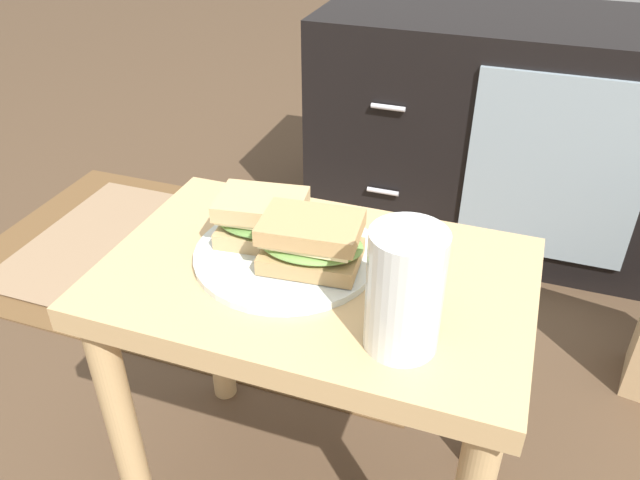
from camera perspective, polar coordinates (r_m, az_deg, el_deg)
The scene contains 7 objects.
side_table at distance 0.88m, azimuth -0.41°, elevation -7.61°, with size 0.56×0.36×0.46m.
tv_cabinet at distance 1.70m, azimuth 16.72°, elevation 9.42°, with size 0.96×0.46×0.58m.
area_rug at distance 1.64m, azimuth -10.33°, elevation -2.11°, with size 1.20×0.69×0.01m.
plate at distance 0.84m, azimuth -3.06°, elevation -1.30°, with size 0.25×0.25×0.01m, color silver.
sandwich_front at distance 0.85m, azimuth -5.29°, elevation 1.97°, with size 0.13×0.10×0.07m.
sandwich_back at distance 0.79m, azimuth -0.83°, elevation -0.21°, with size 0.14×0.11×0.07m.
beer_glass at distance 0.67m, azimuth 7.69°, elevation -4.76°, with size 0.08×0.08×0.15m.
Camera 1 is at (0.23, -0.62, 0.95)m, focal length 35.15 mm.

